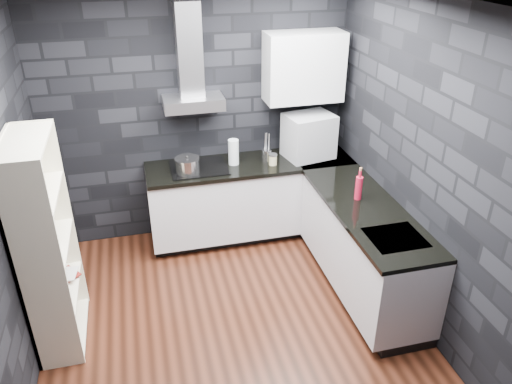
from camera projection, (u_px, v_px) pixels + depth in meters
name	position (u px, v px, depth m)	size (l,w,h in m)	color
ground	(231.00, 317.00, 4.51)	(3.20, 3.20, 0.00)	#451F13
wall_back	(197.00, 116.00, 5.27)	(3.20, 0.05, 2.70)	black
wall_front	(290.00, 327.00, 2.48)	(3.20, 0.05, 2.70)	black
wall_left	(1.00, 209.00, 3.52)	(0.05, 3.20, 2.70)	black
wall_right	(415.00, 162.00, 4.23)	(0.05, 3.20, 2.70)	black
toekick_back	(250.00, 228.00, 5.74)	(2.18, 0.50, 0.10)	black
toekick_right	(363.00, 283.00, 4.86)	(0.50, 1.78, 0.10)	black
counter_back_cab	(250.00, 197.00, 5.51)	(2.20, 0.60, 0.76)	silver
counter_right_cab	(364.00, 247.00, 4.65)	(0.60, 1.80, 0.76)	silver
counter_back_top	(250.00, 165.00, 5.31)	(2.20, 0.62, 0.04)	black
counter_right_top	(367.00, 210.00, 4.46)	(0.62, 1.80, 0.04)	black
counter_corner_top	(321.00, 157.00, 5.49)	(0.62, 0.62, 0.04)	black
hood_body	(193.00, 103.00, 4.99)	(0.60, 0.34, 0.12)	#B6B6BA
hood_chimney	(189.00, 50.00, 4.81)	(0.24, 0.20, 0.90)	#B6B6BA
upper_cabinet	(304.00, 67.00, 5.10)	(0.80, 0.35, 0.70)	silver
cooktop	(199.00, 167.00, 5.19)	(0.58, 0.50, 0.01)	black
sink_rim	(396.00, 238.00, 4.03)	(0.44, 0.40, 0.01)	#B6B6BA
pot	(188.00, 166.00, 5.04)	(0.24, 0.24, 0.14)	#B6B6BB
glass_vase	(234.00, 152.00, 5.21)	(0.11, 0.11, 0.27)	white
storage_jar	(273.00, 160.00, 5.24)	(0.08, 0.08, 0.10)	#C6BD86
utensil_crock	(266.00, 155.00, 5.31)	(0.10, 0.10, 0.13)	#B6B6BB
appliance_garage	(309.00, 137.00, 5.35)	(0.49, 0.38, 0.49)	#A8AAAF
red_bottle	(359.00, 188.00, 4.55)	(0.06, 0.06, 0.22)	#A3122B
bookshelf	(47.00, 246.00, 3.91)	(0.34, 0.80, 1.80)	white
fruit_bowl	(44.00, 251.00, 3.79)	(0.22, 0.22, 0.05)	white
book_red	(57.00, 270.00, 4.19)	(0.15, 0.02, 0.21)	maroon
book_second	(57.00, 266.00, 4.19)	(0.14, 0.02, 0.20)	#B2B2B2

